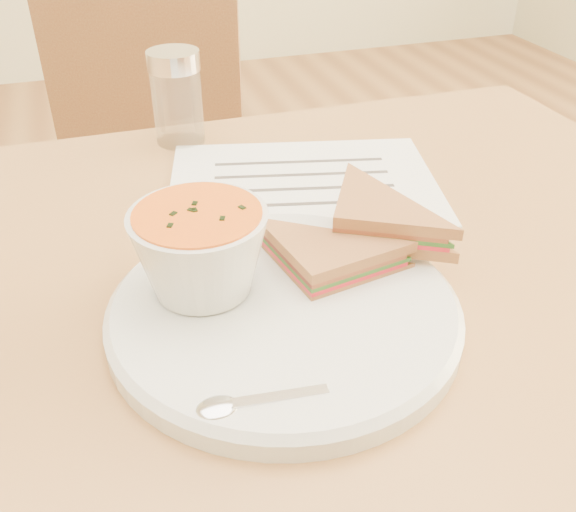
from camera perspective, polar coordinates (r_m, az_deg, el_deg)
name	(u,v)px	position (r m, az deg, el deg)	size (l,w,h in m)	color
dining_table	(277,495)	(0.89, -1.02, -20.44)	(1.00, 0.70, 0.75)	brown
chair_far	(142,228)	(1.30, -12.81, 2.46)	(0.39, 0.39, 0.87)	brown
plate	(284,313)	(0.54, -0.35, -5.05)	(0.29, 0.29, 0.02)	silver
soup_bowl	(201,255)	(0.53, -7.75, 0.05)	(0.11, 0.11, 0.08)	silver
sandwich_half_a	(312,292)	(0.52, 2.12, -3.21)	(0.11, 0.11, 0.03)	#AB633C
sandwich_half_b	(332,234)	(0.57, 3.95, 1.94)	(0.11, 0.11, 0.03)	#AB633C
spoon	(283,397)	(0.45, -0.44, -12.46)	(0.15, 0.03, 0.01)	silver
paper_menu	(303,183)	(0.75, 1.37, 6.54)	(0.31, 0.22, 0.00)	white
condiment_shaker	(177,98)	(0.85, -9.84, 13.70)	(0.07, 0.07, 0.12)	silver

